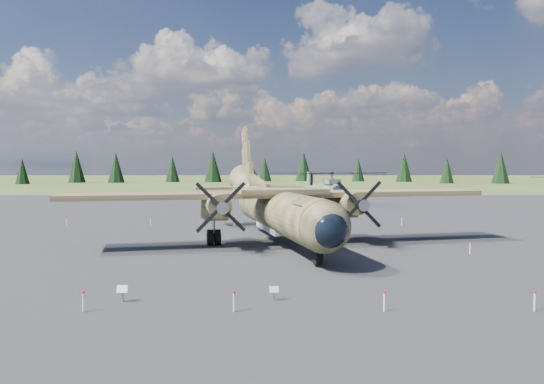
{
  "coord_description": "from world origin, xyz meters",
  "views": [
    {
      "loc": [
        3.47,
        -34.33,
        5.88
      ],
      "look_at": [
        3.56,
        2.0,
        3.98
      ],
      "focal_mm": 35.0,
      "sensor_mm": 36.0,
      "label": 1
    }
  ],
  "objects": [
    {
      "name": "ground",
      "position": [
        0.0,
        0.0,
        0.0
      ],
      "size": [
        500.0,
        500.0,
        0.0
      ],
      "primitive_type": "plane",
      "color": "#57642C",
      "rests_on": "ground"
    },
    {
      "name": "apron",
      "position": [
        0.0,
        10.0,
        0.0
      ],
      "size": [
        120.0,
        120.0,
        0.04
      ],
      "primitive_type": "cube",
      "color": "#55555A",
      "rests_on": "ground"
    },
    {
      "name": "transport_plane",
      "position": [
        3.89,
        5.48,
        2.95
      ],
      "size": [
        30.99,
        27.79,
        10.26
      ],
      "rotation": [
        0.0,
        0.0,
        0.23
      ],
      "color": "#30361D",
      "rests_on": "ground"
    },
    {
      "name": "helicopter_near",
      "position": [
        12.09,
        41.75,
        3.37
      ],
      "size": [
        22.29,
        23.63,
        4.75
      ],
      "rotation": [
        0.0,
        0.0,
        0.22
      ],
      "color": "#656759",
      "rests_on": "ground"
    },
    {
      "name": "info_placard_left",
      "position": [
        -2.87,
        -11.97,
        0.48
      ],
      "size": [
        0.47,
        0.21,
        0.72
      ],
      "rotation": [
        0.0,
        0.0,
        0.02
      ],
      "color": "gray",
      "rests_on": "ground"
    },
    {
      "name": "info_placard_right",
      "position": [
        3.61,
        -11.74,
        0.42
      ],
      "size": [
        0.43,
        0.25,
        0.63
      ],
      "rotation": [
        0.0,
        0.0,
        0.22
      ],
      "color": "gray",
      "rests_on": "ground"
    },
    {
      "name": "barrier_fence",
      "position": [
        -0.46,
        -0.08,
        0.51
      ],
      "size": [
        33.12,
        29.62,
        0.85
      ],
      "color": "white",
      "rests_on": "ground"
    },
    {
      "name": "treeline",
      "position": [
        -2.46,
        4.17,
        4.77
      ],
      "size": [
        312.49,
        311.19,
        10.95
      ],
      "color": "black",
      "rests_on": "ground"
    }
  ]
}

